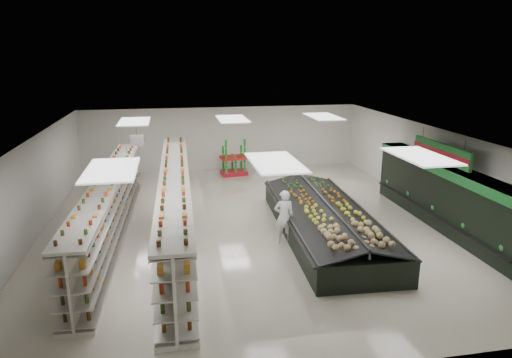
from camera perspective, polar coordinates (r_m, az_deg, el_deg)
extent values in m
plane|color=beige|center=(16.25, -0.89, -5.56)|extent=(16.00, 16.00, 0.00)
cube|color=white|center=(15.40, -0.94, 5.63)|extent=(14.00, 16.00, 0.02)
cube|color=white|center=(23.48, -4.25, 5.06)|extent=(14.00, 0.02, 3.20)
cube|color=white|center=(8.54, 8.55, -14.49)|extent=(14.00, 0.02, 3.20)
cube|color=white|center=(16.16, -26.19, -1.34)|extent=(0.02, 16.00, 3.20)
cube|color=white|center=(18.25, 21.30, 0.99)|extent=(0.02, 16.00, 3.20)
cube|color=black|center=(16.92, 22.46, -1.98)|extent=(0.80, 8.00, 2.20)
cube|color=#207831|center=(16.67, 22.74, 1.13)|extent=(0.85, 8.00, 0.30)
cube|color=black|center=(16.95, 21.56, -3.81)|extent=(0.55, 7.80, 0.15)
cube|color=#BCB9B0|center=(16.77, 22.12, -1.20)|extent=(0.45, 7.70, 0.03)
cube|color=#BCB9B0|center=(16.70, 22.23, -0.21)|extent=(0.45, 7.70, 0.03)
cube|color=white|center=(13.37, -15.70, 1.55)|extent=(0.50, 0.06, 0.40)
cube|color=#AF1425|center=(13.37, -15.70, 1.55)|extent=(0.52, 0.02, 0.12)
cylinder|color=black|center=(13.31, -15.79, 2.80)|extent=(0.01, 0.01, 0.50)
cube|color=white|center=(17.27, -14.66, 4.69)|extent=(0.50, 0.06, 0.40)
cube|color=#AF1425|center=(17.27, -14.66, 4.69)|extent=(0.52, 0.02, 0.12)
cylinder|color=black|center=(17.22, -14.73, 5.67)|extent=(0.01, 0.01, 0.50)
cube|color=#207831|center=(16.39, 22.14, 3.13)|extent=(0.10, 3.20, 0.60)
cube|color=#AF1425|center=(16.36, 21.96, 3.12)|extent=(0.03, 3.20, 0.18)
cylinder|color=black|center=(15.34, 24.66, 3.60)|extent=(0.01, 0.01, 0.50)
cylinder|color=black|center=(17.32, 20.17, 5.28)|extent=(0.01, 0.01, 0.50)
cube|color=white|center=(15.90, -17.41, -6.57)|extent=(1.24, 11.42, 0.11)
cube|color=white|center=(15.60, -17.67, -3.53)|extent=(0.44, 11.40, 1.90)
cube|color=white|center=(15.32, -17.97, -0.03)|extent=(1.24, 11.42, 0.08)
cube|color=#BCB9B0|center=(15.90, -18.22, -6.21)|extent=(0.80, 11.31, 0.03)
cube|color=#BCB9B0|center=(15.76, -18.35, -4.80)|extent=(0.80, 11.31, 0.03)
cube|color=#BCB9B0|center=(15.62, -18.48, -3.37)|extent=(0.80, 11.31, 0.03)
cube|color=#BCB9B0|center=(15.50, -18.61, -1.91)|extent=(0.80, 11.31, 0.03)
cube|color=#BCB9B0|center=(15.39, -18.74, -0.44)|extent=(0.80, 11.31, 0.03)
cube|color=#BCB9B0|center=(15.83, -16.66, -6.17)|extent=(0.80, 11.31, 0.03)
cube|color=#BCB9B0|center=(15.69, -16.77, -4.76)|extent=(0.80, 11.31, 0.03)
cube|color=#BCB9B0|center=(15.55, -16.89, -3.32)|extent=(0.80, 11.31, 0.03)
cube|color=#BCB9B0|center=(15.43, -17.01, -1.86)|extent=(0.80, 11.31, 0.03)
cube|color=#BCB9B0|center=(15.31, -17.13, -0.37)|extent=(0.80, 11.31, 0.03)
cube|color=white|center=(15.42, -9.84, -6.75)|extent=(1.16, 12.34, 0.12)
cube|color=white|center=(15.09, -10.01, -3.35)|extent=(0.30, 12.32, 2.05)
cube|color=white|center=(14.78, -10.21, 0.57)|extent=(1.16, 12.34, 0.08)
cube|color=#BCB9B0|center=(15.38, -10.75, -6.36)|extent=(0.69, 12.23, 0.03)
cube|color=#BCB9B0|center=(15.22, -10.84, -4.79)|extent=(0.69, 12.23, 0.03)
cube|color=#BCB9B0|center=(15.07, -10.92, -3.19)|extent=(0.69, 12.23, 0.03)
cube|color=#BCB9B0|center=(14.94, -11.01, -1.55)|extent=(0.69, 12.23, 0.03)
cube|color=#BCB9B0|center=(14.81, -11.10, 0.11)|extent=(0.69, 12.23, 0.03)
cube|color=#BCB9B0|center=(15.37, -8.98, -6.28)|extent=(0.69, 12.23, 0.03)
cube|color=#BCB9B0|center=(15.21, -9.05, -4.71)|extent=(0.69, 12.23, 0.03)
cube|color=#BCB9B0|center=(15.07, -9.12, -3.11)|extent=(0.69, 12.23, 0.03)
cube|color=#BCB9B0|center=(14.93, -9.20, -1.47)|extent=(0.69, 12.23, 0.03)
cube|color=#BCB9B0|center=(14.81, -9.27, 0.19)|extent=(0.69, 12.23, 0.03)
cube|color=black|center=(15.34, 8.56, -5.50)|extent=(3.03, 7.92, 0.78)
cube|color=#262626|center=(14.88, 3.83, -4.32)|extent=(0.42, 7.81, 0.07)
cube|color=#262626|center=(15.60, 13.20, -3.76)|extent=(0.42, 7.81, 0.07)
cube|color=black|center=(14.98, 6.08, -3.79)|extent=(1.79, 7.76, 0.40)
cube|color=black|center=(15.37, 11.14, -3.50)|extent=(1.79, 7.76, 0.40)
cube|color=#262626|center=(15.12, 8.66, -3.25)|extent=(0.41, 7.69, 0.28)
cube|color=#AF1425|center=(22.61, -2.76, 0.79)|extent=(1.34, 0.98, 0.21)
cube|color=red|center=(22.43, -2.79, 2.71)|extent=(1.40, 1.04, 0.10)
imported|color=white|center=(14.40, 3.51, -4.73)|extent=(0.65, 0.45, 1.74)
imported|color=tan|center=(18.57, -15.34, -0.52)|extent=(0.82, 1.00, 1.78)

